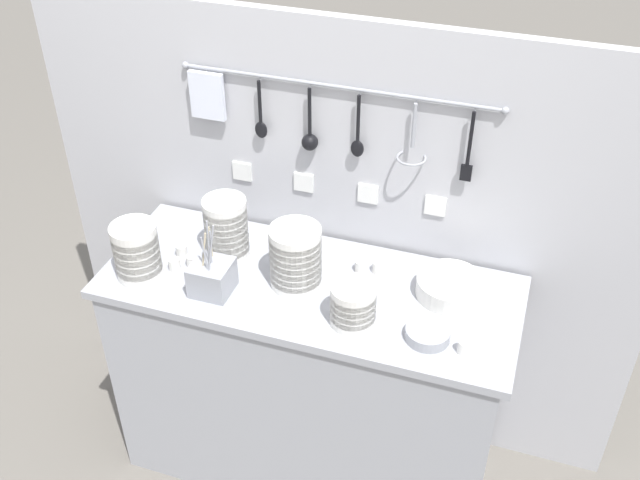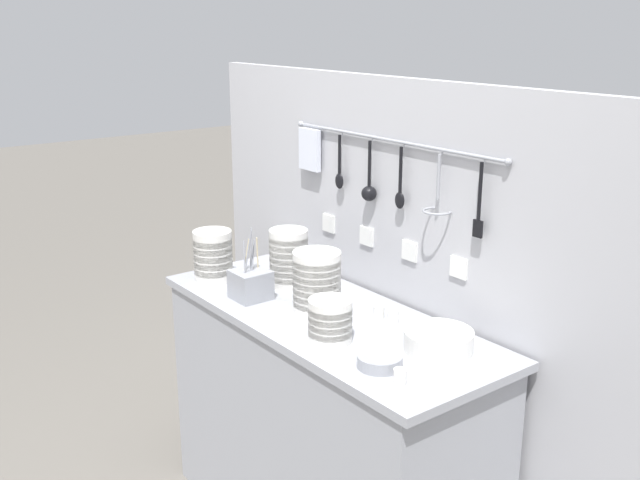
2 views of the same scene
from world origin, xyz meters
TOP-DOWN VIEW (x-y plane):
  - counter at (0.00, 0.00)m, footprint 1.39×0.55m
  - back_wall at (-0.00, 0.31)m, footprint 2.19×0.11m
  - bowl_stack_nested_right at (-0.32, 0.07)m, footprint 0.15×0.15m
  - bowl_stack_tall_left at (-0.04, -0.01)m, footprint 0.17×0.17m
  - bowl_stack_short_front at (-0.55, -0.13)m, footprint 0.15×0.15m
  - bowl_stack_wide_centre at (0.19, -0.13)m, footprint 0.14×0.14m
  - plate_stack at (0.45, 0.09)m, footprint 0.22×0.22m
  - steel_mixing_bowl at (0.43, -0.13)m, footprint 0.14×0.14m
  - cutlery_caddy at (-0.29, -0.13)m, footprint 0.13×0.13m
  - cup_back_right at (-0.46, -0.07)m, footprint 0.04×0.04m
  - cup_front_right at (0.14, 0.12)m, footprint 0.04×0.04m
  - cup_front_left at (0.20, 0.13)m, footprint 0.04×0.04m
  - cup_mid_row at (-0.65, -0.05)m, footprint 0.04×0.04m
  - cup_centre at (-0.47, 0.01)m, footprint 0.04×0.04m
  - cup_edge_near at (0.54, -0.15)m, footprint 0.04×0.04m
  - cup_beside_plates at (-0.41, -0.03)m, footprint 0.04×0.04m

SIDE VIEW (x-z plane):
  - counter at x=0.00m, z-range 0.00..0.90m
  - back_wall at x=0.00m, z-range 0.00..1.71m
  - steel_mixing_bowl at x=0.43m, z-range 0.90..0.94m
  - cup_back_right at x=-0.46m, z-range 0.90..0.95m
  - cup_front_right at x=0.14m, z-range 0.90..0.95m
  - cup_front_left at x=0.20m, z-range 0.90..0.95m
  - cup_mid_row at x=-0.65m, z-range 0.90..0.95m
  - cup_centre at x=-0.47m, z-range 0.90..0.95m
  - cup_edge_near at x=0.54m, z-range 0.90..0.95m
  - cup_beside_plates at x=-0.41m, z-range 0.90..0.95m
  - plate_stack at x=0.45m, z-range 0.90..0.97m
  - cutlery_caddy at x=-0.29m, z-range 0.82..1.09m
  - bowl_stack_wide_centre at x=0.19m, z-range 0.90..1.04m
  - bowl_stack_short_front at x=-0.55m, z-range 0.90..1.10m
  - bowl_stack_tall_left at x=-0.04m, z-range 0.90..1.12m
  - bowl_stack_nested_right at x=-0.32m, z-range 0.90..1.12m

